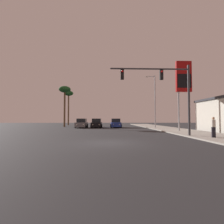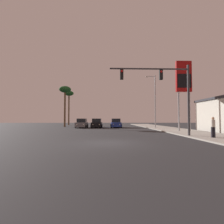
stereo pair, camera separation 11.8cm
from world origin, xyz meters
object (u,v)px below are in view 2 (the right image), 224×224
at_px(street_lamp, 154,99).
at_px(pedestrian_on_sidewalk, 213,126).
at_px(car_grey, 82,124).
at_px(palm_tree_far, 69,95).
at_px(car_blue, 116,123).
at_px(car_black, 97,124).
at_px(gas_station_sign, 184,80).
at_px(palm_tree_mid, 65,92).
at_px(traffic_light_mast, 166,85).

bearing_deg(street_lamp, pedestrian_on_sidewalk, -88.40).
distance_m(car_grey, palm_tree_far, 16.42).
xyz_separation_m(street_lamp, pedestrian_on_sidewalk, (0.44, -15.69, -4.08)).
relative_size(car_blue, pedestrian_on_sidewalk, 2.58).
relative_size(car_black, palm_tree_far, 0.48).
height_order(car_grey, street_lamp, street_lamp).
bearing_deg(car_black, car_blue, -170.85).
xyz_separation_m(gas_station_sign, palm_tree_far, (-19.88, 23.88, 1.21)).
bearing_deg(car_grey, palm_tree_mid, -42.03).
relative_size(car_grey, traffic_light_mast, 0.59).
bearing_deg(palm_tree_mid, car_grey, -43.41).
bearing_deg(pedestrian_on_sidewalk, car_grey, 125.92).
xyz_separation_m(car_blue, gas_station_sign, (8.21, -10.85, 5.86)).
bearing_deg(car_black, traffic_light_mast, 114.70).
bearing_deg(gas_station_sign, car_black, 138.71).
bearing_deg(street_lamp, palm_tree_mid, 159.34).
xyz_separation_m(gas_station_sign, pedestrian_on_sidewalk, (-1.32, -8.14, -5.58)).
bearing_deg(car_blue, palm_tree_far, -47.78).
relative_size(car_blue, street_lamp, 0.48).
xyz_separation_m(car_grey, car_black, (2.71, 0.30, 0.00)).
xyz_separation_m(street_lamp, palm_tree_mid, (-16.78, 6.33, 2.12)).
distance_m(car_black, palm_tree_mid, 10.00).
bearing_deg(gas_station_sign, car_blue, 127.12).
bearing_deg(street_lamp, car_black, 164.38).
relative_size(gas_station_sign, pedestrian_on_sidewalk, 5.39).
distance_m(pedestrian_on_sidewalk, palm_tree_mid, 28.63).
height_order(street_lamp, palm_tree_mid, street_lamp).
xyz_separation_m(gas_station_sign, palm_tree_mid, (-18.54, 13.88, 0.62)).
bearing_deg(car_blue, car_black, 8.24).
relative_size(street_lamp, pedestrian_on_sidewalk, 5.39).
xyz_separation_m(car_grey, car_blue, (6.29, 0.79, 0.00)).
relative_size(traffic_light_mast, palm_tree_far, 0.81).
relative_size(car_blue, palm_tree_mid, 0.52).
distance_m(car_black, traffic_light_mast, 18.66).
bearing_deg(car_blue, street_lamp, 153.31).
height_order(street_lamp, pedestrian_on_sidewalk, street_lamp).
distance_m(traffic_light_mast, gas_station_sign, 8.05).
xyz_separation_m(palm_tree_mid, palm_tree_far, (-1.34, 10.00, 0.58)).
height_order(car_black, car_blue, same).
relative_size(car_black, palm_tree_mid, 0.52).
height_order(car_blue, pedestrian_on_sidewalk, pedestrian_on_sidewalk).
bearing_deg(palm_tree_mid, car_black, -27.57).
bearing_deg(traffic_light_mast, car_grey, 121.21).
distance_m(car_grey, street_lamp, 13.70).
bearing_deg(palm_tree_far, palm_tree_mid, -82.36).
bearing_deg(traffic_light_mast, car_black, 113.42).
bearing_deg(palm_tree_mid, palm_tree_far, 97.64).
height_order(car_black, palm_tree_mid, palm_tree_mid).
xyz_separation_m(street_lamp, gas_station_sign, (1.75, -7.55, 1.50)).
height_order(street_lamp, palm_tree_far, street_lamp).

